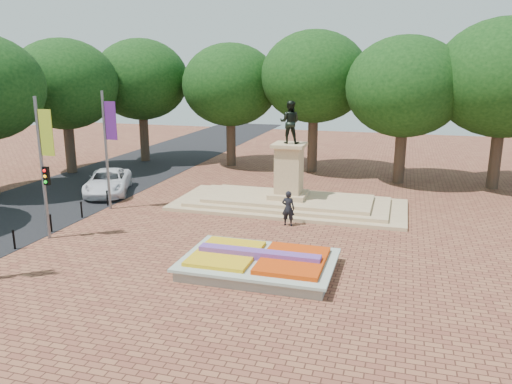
% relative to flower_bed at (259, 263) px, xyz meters
% --- Properties ---
extents(ground, '(90.00, 90.00, 0.00)m').
position_rel_flower_bed_xyz_m(ground, '(-1.03, 2.00, -0.38)').
color(ground, brown).
rests_on(ground, ground).
extents(asphalt_street, '(9.00, 90.00, 0.02)m').
position_rel_flower_bed_xyz_m(asphalt_street, '(-16.03, 7.00, -0.37)').
color(asphalt_street, black).
rests_on(asphalt_street, ground).
extents(flower_bed, '(6.30, 4.30, 0.91)m').
position_rel_flower_bed_xyz_m(flower_bed, '(0.00, 0.00, 0.00)').
color(flower_bed, gray).
rests_on(flower_bed, ground).
extents(monument, '(14.00, 6.00, 6.40)m').
position_rel_flower_bed_xyz_m(monument, '(-1.03, 10.00, 0.50)').
color(monument, tan).
rests_on(monument, ground).
extents(tree_row_back, '(44.80, 8.80, 10.43)m').
position_rel_flower_bed_xyz_m(tree_row_back, '(1.31, 20.00, 6.29)').
color(tree_row_back, '#32261B').
rests_on(tree_row_back, ground).
extents(banner_poles, '(0.88, 11.17, 7.00)m').
position_rel_flower_bed_xyz_m(banner_poles, '(-11.10, 0.69, 3.50)').
color(banner_poles, slate).
rests_on(banner_poles, ground).
extents(bollard_row, '(0.12, 13.12, 0.98)m').
position_rel_flower_bed_xyz_m(bollard_row, '(-11.73, 0.50, 0.15)').
color(bollard_row, black).
rests_on(bollard_row, ground).
extents(van, '(4.72, 6.28, 1.58)m').
position_rel_flower_bed_xyz_m(van, '(-13.40, 9.74, 0.41)').
color(van, silver).
rests_on(van, ground).
extents(pedestrian, '(0.70, 0.46, 1.92)m').
position_rel_flower_bed_xyz_m(pedestrian, '(-0.23, 6.36, 0.58)').
color(pedestrian, black).
rests_on(pedestrian, ground).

